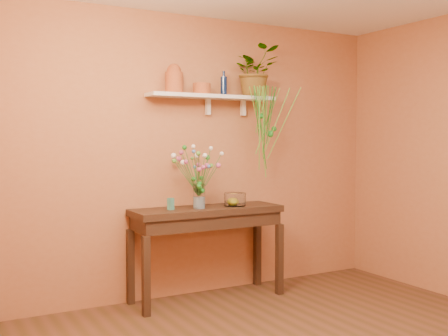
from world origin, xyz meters
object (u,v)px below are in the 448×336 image
terracotta_jug (174,79)px  spider_plant (255,71)px  glass_bowl (235,200)px  glass_vase (199,198)px  blue_bottle (224,86)px  sideboard (207,221)px  bouquet (197,166)px

terracotta_jug → spider_plant: size_ratio=0.54×
spider_plant → glass_bowl: (-0.31, -0.13, -1.26)m
terracotta_jug → spider_plant: spider_plant is taller
glass_vase → blue_bottle: bearing=25.4°
sideboard → bouquet: 0.54m
spider_plant → bouquet: 1.17m
glass_vase → spider_plant: bearing=11.4°
blue_bottle → spider_plant: bearing=-4.5°
bouquet → glass_vase: bearing=-15.6°
blue_bottle → glass_bowl: 1.11m
terracotta_jug → blue_bottle: (0.53, 0.00, -0.03)m
sideboard → spider_plant: bearing=9.3°
spider_plant → bouquet: (-0.72, -0.13, -0.92)m
sideboard → glass_bowl: bearing=-7.0°
terracotta_jug → bouquet: (0.15, -0.16, -0.80)m
sideboard → terracotta_jug: (-0.28, 0.12, 1.32)m
sideboard → glass_bowl: 0.34m
sideboard → terracotta_jug: size_ratio=5.33×
blue_bottle → glass_vase: bearing=-154.6°
sideboard → blue_bottle: 1.32m
terracotta_jug → glass_bowl: terracotta_jug is taller
sideboard → spider_plant: 1.56m
spider_plant → terracotta_jug: bearing=178.4°
glass_vase → bouquet: size_ratio=0.42×
blue_bottle → terracotta_jug: bearing=-179.8°
sideboard → spider_plant: spider_plant is taller
sideboard → glass_bowl: size_ratio=6.89×
sideboard → bouquet: size_ratio=2.65×
sideboard → blue_bottle: bearing=26.6°
terracotta_jug → blue_bottle: bearing=0.2°
bouquet → blue_bottle: bearing=23.4°
terracotta_jug → glass_bowl: bearing=-15.5°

